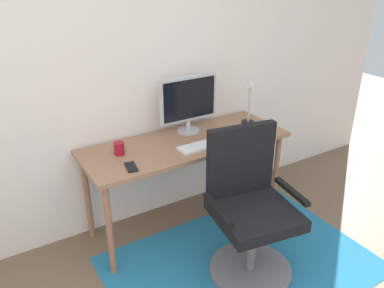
{
  "coord_description": "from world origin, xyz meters",
  "views": [
    {
      "loc": [
        -0.84,
        -0.51,
        2.0
      ],
      "look_at": [
        0.43,
        1.58,
        0.85
      ],
      "focal_mm": 36.54,
      "sensor_mm": 36.0,
      "label": 1
    }
  ],
  "objects_px": {
    "keyboard": "(206,145)",
    "desk_lamp": "(250,93)",
    "monitor": "(188,101)",
    "coffee_cup": "(119,148)",
    "desk": "(186,150)",
    "computer_mouse": "(233,134)",
    "office_chair": "(250,218)",
    "cell_phone": "(132,167)"
  },
  "relations": [
    {
      "from": "desk",
      "to": "desk_lamp",
      "type": "bearing_deg",
      "value": 4.27
    },
    {
      "from": "monitor",
      "to": "desk_lamp",
      "type": "distance_m",
      "value": 0.54
    },
    {
      "from": "desk_lamp",
      "to": "desk",
      "type": "bearing_deg",
      "value": -175.73
    },
    {
      "from": "coffee_cup",
      "to": "office_chair",
      "type": "relative_size",
      "value": 0.09
    },
    {
      "from": "computer_mouse",
      "to": "coffee_cup",
      "type": "bearing_deg",
      "value": 170.23
    },
    {
      "from": "keyboard",
      "to": "cell_phone",
      "type": "xyz_separation_m",
      "value": [
        -0.61,
        -0.03,
        -0.0
      ]
    },
    {
      "from": "coffee_cup",
      "to": "office_chair",
      "type": "xyz_separation_m",
      "value": [
        0.61,
        -0.74,
        -0.37
      ]
    },
    {
      "from": "keyboard",
      "to": "office_chair",
      "type": "bearing_deg",
      "value": -89.26
    },
    {
      "from": "computer_mouse",
      "to": "office_chair",
      "type": "xyz_separation_m",
      "value": [
        -0.28,
        -0.59,
        -0.34
      ]
    },
    {
      "from": "monitor",
      "to": "computer_mouse",
      "type": "bearing_deg",
      "value": -44.96
    },
    {
      "from": "keyboard",
      "to": "desk_lamp",
      "type": "xyz_separation_m",
      "value": [
        0.56,
        0.2,
        0.26
      ]
    },
    {
      "from": "keyboard",
      "to": "coffee_cup",
      "type": "relative_size",
      "value": 4.6
    },
    {
      "from": "cell_phone",
      "to": "desk_lamp",
      "type": "height_order",
      "value": "desk_lamp"
    },
    {
      "from": "coffee_cup",
      "to": "computer_mouse",
      "type": "bearing_deg",
      "value": -9.77
    },
    {
      "from": "cell_phone",
      "to": "office_chair",
      "type": "xyz_separation_m",
      "value": [
        0.61,
        -0.51,
        -0.33
      ]
    },
    {
      "from": "desk_lamp",
      "to": "keyboard",
      "type": "bearing_deg",
      "value": -160.6
    },
    {
      "from": "desk",
      "to": "computer_mouse",
      "type": "relative_size",
      "value": 15.39
    },
    {
      "from": "desk_lamp",
      "to": "office_chair",
      "type": "xyz_separation_m",
      "value": [
        -0.55,
        -0.74,
        -0.59
      ]
    },
    {
      "from": "monitor",
      "to": "desk",
      "type": "bearing_deg",
      "value": -126.09
    },
    {
      "from": "desk",
      "to": "office_chair",
      "type": "relative_size",
      "value": 1.54
    },
    {
      "from": "cell_phone",
      "to": "office_chair",
      "type": "height_order",
      "value": "office_chair"
    },
    {
      "from": "keyboard",
      "to": "desk_lamp",
      "type": "bearing_deg",
      "value": 19.4
    },
    {
      "from": "desk",
      "to": "desk_lamp",
      "type": "height_order",
      "value": "desk_lamp"
    },
    {
      "from": "desk",
      "to": "keyboard",
      "type": "bearing_deg",
      "value": -61.26
    },
    {
      "from": "desk_lamp",
      "to": "coffee_cup",
      "type": "bearing_deg",
      "value": 179.78
    },
    {
      "from": "desk_lamp",
      "to": "office_chair",
      "type": "height_order",
      "value": "desk_lamp"
    },
    {
      "from": "cell_phone",
      "to": "desk",
      "type": "bearing_deg",
      "value": 28.8
    },
    {
      "from": "desk",
      "to": "cell_phone",
      "type": "xyz_separation_m",
      "value": [
        -0.53,
        -0.17,
        0.08
      ]
    },
    {
      "from": "monitor",
      "to": "cell_phone",
      "type": "bearing_deg",
      "value": -152.69
    },
    {
      "from": "monitor",
      "to": "coffee_cup",
      "type": "distance_m",
      "value": 0.67
    },
    {
      "from": "desk",
      "to": "keyboard",
      "type": "height_order",
      "value": "keyboard"
    },
    {
      "from": "computer_mouse",
      "to": "cell_phone",
      "type": "xyz_separation_m",
      "value": [
        -0.89,
        -0.07,
        -0.01
      ]
    },
    {
      "from": "desk",
      "to": "computer_mouse",
      "type": "xyz_separation_m",
      "value": [
        0.37,
        -0.1,
        0.09
      ]
    },
    {
      "from": "keyboard",
      "to": "office_chair",
      "type": "relative_size",
      "value": 0.41
    },
    {
      "from": "office_chair",
      "to": "monitor",
      "type": "bearing_deg",
      "value": 97.38
    },
    {
      "from": "coffee_cup",
      "to": "desk_lamp",
      "type": "bearing_deg",
      "value": -0.22
    },
    {
      "from": "desk",
      "to": "cell_phone",
      "type": "relative_size",
      "value": 11.43
    },
    {
      "from": "monitor",
      "to": "cell_phone",
      "type": "distance_m",
      "value": 0.76
    },
    {
      "from": "cell_phone",
      "to": "office_chair",
      "type": "distance_m",
      "value": 0.86
    },
    {
      "from": "desk",
      "to": "monitor",
      "type": "bearing_deg",
      "value": 53.91
    },
    {
      "from": "cell_phone",
      "to": "desk_lamp",
      "type": "relative_size",
      "value": 0.36
    },
    {
      "from": "computer_mouse",
      "to": "office_chair",
      "type": "relative_size",
      "value": 0.1
    }
  ]
}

